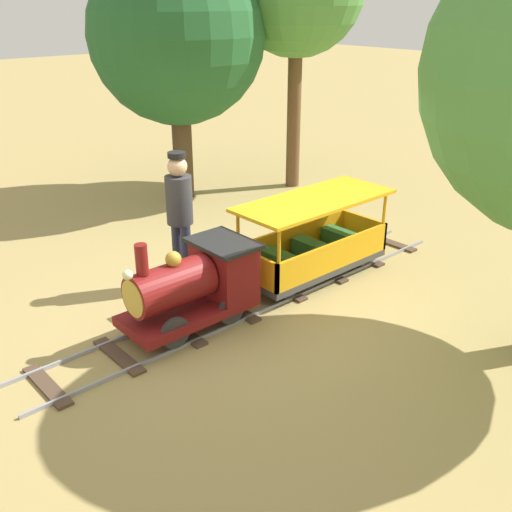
{
  "coord_description": "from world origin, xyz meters",
  "views": [
    {
      "loc": [
        -4.46,
        4.04,
        3.17
      ],
      "look_at": [
        0.0,
        0.08,
        0.55
      ],
      "focal_mm": 41.58,
      "sensor_mm": 36.0,
      "label": 1
    }
  ],
  "objects": [
    {
      "name": "ground_plane",
      "position": [
        0.0,
        0.0,
        0.0
      ],
      "size": [
        60.0,
        60.0,
        0.0
      ],
      "primitive_type": "plane",
      "color": "#A38C51"
    },
    {
      "name": "oak_tree_distant",
      "position": [
        3.68,
        -1.53,
        2.61
      ],
      "size": [
        2.77,
        2.77,
        4.01
      ],
      "color": "#4C3823",
      "rests_on": "ground_plane"
    },
    {
      "name": "track",
      "position": [
        0.0,
        0.06,
        0.02
      ],
      "size": [
        0.77,
        5.7,
        0.04
      ],
      "color": "gray",
      "rests_on": "ground_plane"
    },
    {
      "name": "conductor_person",
      "position": [
        0.85,
        0.49,
        0.96
      ],
      "size": [
        0.3,
        0.3,
        1.62
      ],
      "color": "#282D47",
      "rests_on": "ground_plane"
    },
    {
      "name": "locomotive",
      "position": [
        0.0,
        0.91,
        0.48
      ],
      "size": [
        0.73,
        1.45,
        1.04
      ],
      "color": "maroon",
      "rests_on": "ground_plane"
    },
    {
      "name": "passenger_car",
      "position": [
        0.0,
        -0.84,
        0.42
      ],
      "size": [
        0.83,
        2.0,
        0.97
      ],
      "color": "#3F3F3F",
      "rests_on": "ground_plane"
    }
  ]
}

